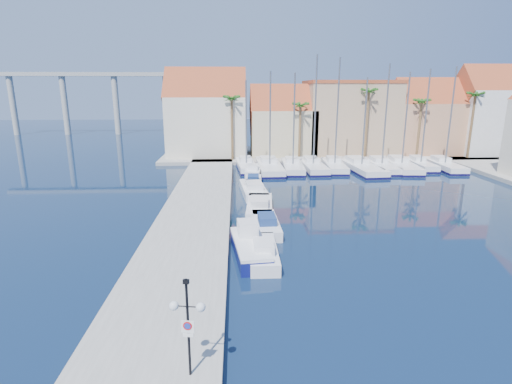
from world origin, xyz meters
TOP-DOWN VIEW (x-y plane):
  - ground at (0.00, 0.00)m, footprint 260.00×260.00m
  - quay_west at (-9.00, 13.50)m, footprint 6.00×77.00m
  - shore_north at (10.00, 48.00)m, footprint 54.00×16.00m
  - lamp_post at (-7.17, -4.22)m, footprint 1.30×0.49m
  - fishing_boat at (-4.58, 7.64)m, footprint 2.63×6.09m
  - motorboat_west_0 at (-3.74, 7.00)m, footprint 1.81×5.61m
  - motorboat_west_1 at (-3.13, 12.51)m, footprint 2.02×5.82m
  - motorboat_west_2 at (-3.36, 17.43)m, footprint 2.73×7.03m
  - motorboat_west_3 at (-3.66, 23.66)m, footprint 2.90×7.35m
  - motorboat_west_4 at (-3.51, 27.01)m, footprint 2.09×5.59m
  - motorboat_west_5 at (-3.25, 33.50)m, footprint 2.34×5.75m
  - sailboat_0 at (-4.10, 36.87)m, footprint 2.99×8.90m
  - sailboat_1 at (-0.98, 36.10)m, footprint 3.28×11.48m
  - sailboat_2 at (2.18, 35.94)m, footprint 3.08×9.82m
  - sailboat_3 at (4.92, 36.15)m, footprint 2.89×10.09m
  - sailboat_4 at (7.92, 36.20)m, footprint 3.12×9.46m
  - sailboat_5 at (11.26, 35.49)m, footprint 4.12×12.26m
  - sailboat_6 at (14.22, 35.79)m, footprint 2.66×9.78m
  - sailboat_7 at (17.06, 36.01)m, footprint 3.72×11.16m
  - sailboat_8 at (19.97, 36.50)m, footprint 2.32×8.20m
  - sailboat_9 at (23.01, 35.83)m, footprint 2.94×9.65m
  - building_0 at (-10.00, 47.00)m, footprint 12.30×9.00m
  - building_1 at (2.00, 47.00)m, footprint 10.30×8.00m
  - building_2 at (13.00, 48.00)m, footprint 14.20×10.20m
  - building_3 at (25.00, 47.00)m, footprint 10.30×8.00m
  - building_4 at (34.00, 46.00)m, footprint 8.30×8.00m
  - palm_0 at (-6.00, 42.00)m, footprint 2.60×2.60m
  - palm_1 at (4.00, 42.00)m, footprint 2.60×2.60m
  - palm_2 at (14.00, 42.00)m, footprint 2.60×2.60m
  - palm_3 at (22.00, 42.00)m, footprint 2.60×2.60m
  - palm_4 at (30.00, 42.00)m, footprint 2.60×2.60m
  - viaduct at (-39.07, 82.00)m, footprint 48.00×2.20m

SIDE VIEW (x-z plane):
  - ground at x=0.00m, z-range 0.00..0.00m
  - quay_west at x=-9.00m, z-range 0.00..0.50m
  - shore_north at x=10.00m, z-range 0.00..0.50m
  - motorboat_west_0 at x=-3.74m, z-range -0.19..1.21m
  - motorboat_west_3 at x=-3.66m, z-range -0.19..1.21m
  - motorboat_west_1 at x=-3.13m, z-range -0.19..1.21m
  - motorboat_west_2 at x=-3.36m, z-range -0.19..1.21m
  - motorboat_west_4 at x=-3.51m, z-range -0.19..1.21m
  - motorboat_west_5 at x=-3.25m, z-range -0.19..1.21m
  - sailboat_5 at x=11.26m, z-range -5.52..6.63m
  - sailboat_1 at x=-0.98m, z-range -5.88..7.02m
  - sailboat_7 at x=17.06m, z-range -5.84..6.99m
  - sailboat_2 at x=2.18m, z-range -5.76..6.95m
  - sailboat_0 at x=-4.10m, z-range -5.30..6.49m
  - sailboat_9 at x=23.01m, z-range -6.16..7.37m
  - sailboat_6 at x=14.22m, z-range -6.31..7.53m
  - sailboat_3 at x=4.92m, z-range -6.86..8.09m
  - sailboat_4 at x=7.92m, z-range -6.68..7.94m
  - sailboat_8 at x=19.97m, z-range -6.00..7.27m
  - fishing_boat at x=-4.58m, z-range -0.35..1.72m
  - lamp_post at x=-7.17m, z-range 1.10..4.97m
  - building_1 at x=2.00m, z-range -0.20..10.80m
  - building_3 at x=25.00m, z-range -0.14..11.86m
  - building_2 at x=13.00m, z-range 0.51..12.01m
  - building_0 at x=-10.00m, z-range -0.23..13.27m
  - building_4 at x=34.00m, z-range -0.03..13.97m
  - palm_1 at x=4.00m, z-range 3.56..12.71m
  - palm_3 at x=22.00m, z-range 3.78..13.43m
  - palm_0 at x=-6.00m, z-range 4.00..14.15m
  - palm_4 at x=30.00m, z-range 4.22..14.87m
  - palm_2 at x=14.00m, z-range 4.44..15.59m
  - viaduct at x=-39.07m, z-range 3.02..17.47m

